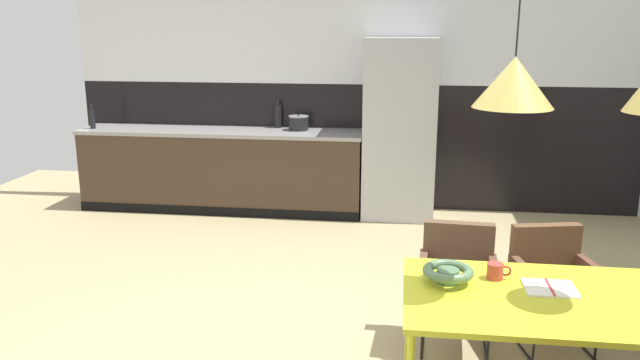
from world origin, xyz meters
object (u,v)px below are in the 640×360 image
object	(u,v)px
dining_table	(563,305)
mug_dark_espresso	(496,271)
refrigerator_column	(400,129)
bottle_spice_small	(92,118)
fruit_bowl	(448,272)
cooking_pot	(299,123)
armchair_far_side	(458,270)
pendant_lamp_over_table_near	(514,82)
open_book	(550,288)
armchair_near_window	(552,271)
bottle_vinegar_dark	(278,116)

from	to	relation	value
dining_table	mug_dark_espresso	size ratio (longest dim) A/B	12.30
refrigerator_column	bottle_spice_small	size ratio (longest dim) A/B	6.75
fruit_bowl	cooking_pot	size ratio (longest dim) A/B	1.21
refrigerator_column	mug_dark_espresso	xyz separation A→B (m)	(0.55, -3.43, -0.18)
refrigerator_column	dining_table	bearing A→B (deg)	-76.63
cooking_pot	bottle_spice_small	distance (m)	2.31
refrigerator_column	armchair_far_side	world-z (taller)	refrigerator_column
armchair_far_side	mug_dark_espresso	xyz separation A→B (m)	(0.13, -0.66, 0.27)
pendant_lamp_over_table_near	armchair_far_side	bearing A→B (deg)	98.61
armchair_far_side	open_book	world-z (taller)	armchair_far_side
dining_table	cooking_pot	world-z (taller)	cooking_pot
armchair_far_side	cooking_pot	distance (m)	3.29
armchair_far_side	bottle_spice_small	size ratio (longest dim) A/B	2.78
armchair_near_window	fruit_bowl	bearing A→B (deg)	36.34
bottle_spice_small	open_book	bearing A→B (deg)	-39.08
dining_table	armchair_near_window	bearing A→B (deg)	80.14
armchair_near_window	fruit_bowl	distance (m)	1.14
dining_table	mug_dark_espresso	bearing A→B (deg)	147.87
bottle_vinegar_dark	pendant_lamp_over_table_near	bearing A→B (deg)	-63.56
pendant_lamp_over_table_near	bottle_vinegar_dark	bearing A→B (deg)	116.44
refrigerator_column	mug_dark_espresso	distance (m)	3.48
cooking_pot	refrigerator_column	bearing A→B (deg)	-5.03
mug_dark_espresso	cooking_pot	size ratio (longest dim) A/B	0.59
open_book	bottle_spice_small	world-z (taller)	bottle_spice_small
cooking_pot	pendant_lamp_over_table_near	bearing A→B (deg)	-65.98
mug_dark_espresso	bottle_vinegar_dark	xyz separation A→B (m)	(-1.92, 3.66, 0.26)
armchair_near_window	dining_table	bearing A→B (deg)	67.79
fruit_bowl	bottle_vinegar_dark	world-z (taller)	bottle_vinegar_dark
open_book	pendant_lamp_over_table_near	world-z (taller)	pendant_lamp_over_table_near
open_book	cooking_pot	distance (m)	4.11
dining_table	armchair_far_side	distance (m)	0.97
armchair_far_side	fruit_bowl	size ratio (longest dim) A/B	2.96
fruit_bowl	bottle_spice_small	bearing A→B (deg)	137.41
refrigerator_column	armchair_near_window	size ratio (longest dim) A/B	2.48
refrigerator_column	fruit_bowl	bearing A→B (deg)	-85.14
mug_dark_espresso	bottle_spice_small	world-z (taller)	bottle_spice_small
cooking_pot	open_book	bearing A→B (deg)	-62.15
refrigerator_column	bottle_vinegar_dark	size ratio (longest dim) A/B	6.26
open_book	pendant_lamp_over_table_near	distance (m)	1.09
refrigerator_column	armchair_far_side	size ratio (longest dim) A/B	2.43
refrigerator_column	pendant_lamp_over_table_near	xyz separation A→B (m)	(0.54, -3.61, 0.83)
mug_dark_espresso	bottle_spice_small	xyz separation A→B (m)	(-3.96, 3.32, 0.25)
armchair_far_side	bottle_vinegar_dark	distance (m)	3.53
armchair_far_side	pendant_lamp_over_table_near	world-z (taller)	pendant_lamp_over_table_near
fruit_bowl	open_book	world-z (taller)	fruit_bowl
open_book	pendant_lamp_over_table_near	bearing A→B (deg)	-164.70
bottle_vinegar_dark	bottle_spice_small	xyz separation A→B (m)	(-2.04, -0.34, -0.02)
dining_table	armchair_near_window	world-z (taller)	armchair_near_window
fruit_bowl	dining_table	bearing A→B (deg)	-11.07
bottle_vinegar_dark	open_book	bearing A→B (deg)	-59.97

